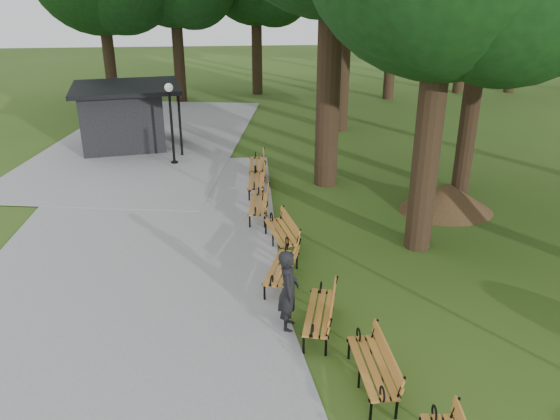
{
  "coord_description": "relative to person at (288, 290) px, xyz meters",
  "views": [
    {
      "loc": [
        -1.25,
        -10.74,
        6.9
      ],
      "look_at": [
        0.02,
        2.85,
        1.1
      ],
      "focal_mm": 35.61,
      "sensor_mm": 36.0,
      "label": 1
    }
  ],
  "objects": [
    {
      "name": "bench_2",
      "position": [
        0.63,
        -0.17,
        -0.46
      ],
      "size": [
        1.1,
        2.0,
        0.88
      ],
      "primitive_type": null,
      "rotation": [
        0.0,
        0.0,
        -1.83
      ],
      "color": "#B8712A",
      "rests_on": "ground"
    },
    {
      "name": "bench_3",
      "position": [
        0.03,
        1.8,
        -0.46
      ],
      "size": [
        1.19,
        2.0,
        0.88
      ],
      "primitive_type": null,
      "rotation": [
        0.0,
        0.0,
        -1.88
      ],
      "color": "#B8712A",
      "rests_on": "ground"
    },
    {
      "name": "bench_7",
      "position": [
        -0.14,
        9.67,
        -0.46
      ],
      "size": [
        0.76,
        1.94,
        0.88
      ],
      "primitive_type": null,
      "rotation": [
        0.0,
        0.0,
        -1.64
      ],
      "color": "#B8712A",
      "rests_on": "ground"
    },
    {
      "name": "kiosk",
      "position": [
        -5.59,
        13.9,
        0.45
      ],
      "size": [
        4.85,
        4.38,
        2.7
      ],
      "primitive_type": null,
      "rotation": [
        0.0,
        0.0,
        0.16
      ],
      "color": "black",
      "rests_on": "ground"
    },
    {
      "name": "person",
      "position": [
        0.0,
        0.0,
        0.0
      ],
      "size": [
        0.51,
        0.71,
        1.81
      ],
      "primitive_type": "imported",
      "rotation": [
        0.0,
        0.0,
        1.44
      ],
      "color": "black",
      "rests_on": "ground"
    },
    {
      "name": "ground",
      "position": [
        0.16,
        0.94,
        -0.9
      ],
      "size": [
        100.0,
        100.0,
        0.0
      ],
      "primitive_type": "plane",
      "color": "#2D4D16",
      "rests_on": "ground"
    },
    {
      "name": "bench_6",
      "position": [
        -0.23,
        7.97,
        -0.46
      ],
      "size": [
        0.8,
        1.95,
        0.88
      ],
      "primitive_type": null,
      "rotation": [
        0.0,
        0.0,
        -1.66
      ],
      "color": "#B8712A",
      "rests_on": "ground"
    },
    {
      "name": "dirt_mound",
      "position": [
        5.65,
        5.85,
        -0.45
      ],
      "size": [
        2.48,
        2.48,
        0.92
      ],
      "primitive_type": "cone",
      "color": "#47301C",
      "rests_on": "ground"
    },
    {
      "name": "path",
      "position": [
        -3.84,
        3.94,
        -0.87
      ],
      "size": [
        12.0,
        38.0,
        0.06
      ],
      "primitive_type": "cube",
      "color": "gray",
      "rests_on": "ground"
    },
    {
      "name": "lamp_post",
      "position": [
        -3.3,
        11.4,
        1.37
      ],
      "size": [
        0.32,
        0.32,
        3.17
      ],
      "color": "black",
      "rests_on": "ground"
    },
    {
      "name": "bench_5",
      "position": [
        -0.28,
        5.84,
        -0.46
      ],
      "size": [
        0.86,
        1.96,
        0.88
      ],
      "primitive_type": null,
      "rotation": [
        0.0,
        0.0,
        -1.69
      ],
      "color": "#B8712A",
      "rests_on": "ground"
    },
    {
      "name": "bench_1",
      "position": [
        1.29,
        -1.97,
        -0.46
      ],
      "size": [
        0.67,
        1.91,
        0.88
      ],
      "primitive_type": null,
      "rotation": [
        0.0,
        0.0,
        -1.55
      ],
      "color": "#B8712A",
      "rests_on": "ground"
    },
    {
      "name": "bench_4",
      "position": [
        0.2,
        3.78,
        -0.46
      ],
      "size": [
        0.95,
        1.98,
        0.88
      ],
      "primitive_type": null,
      "rotation": [
        0.0,
        0.0,
        -1.4
      ],
      "color": "#B8712A",
      "rests_on": "ground"
    }
  ]
}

